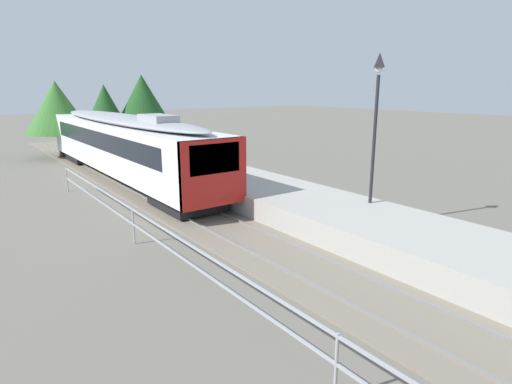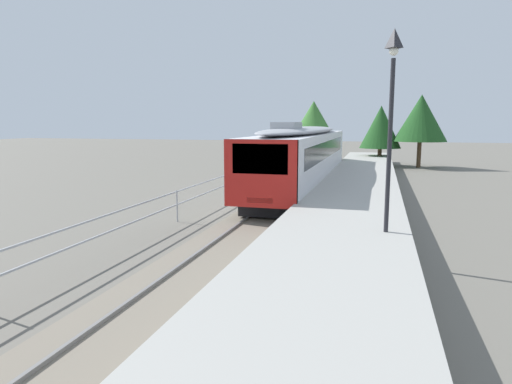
# 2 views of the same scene
# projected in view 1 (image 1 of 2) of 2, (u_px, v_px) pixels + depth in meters

# --- Properties ---
(ground_plane) EXTENTS (160.00, 160.00, 0.00)m
(ground_plane) POSITION_uv_depth(u_px,v_px,m) (133.00, 234.00, 14.99)
(ground_plane) COLOR #6B665B
(track_rails) EXTENTS (3.20, 60.00, 0.14)m
(track_rails) POSITION_uv_depth(u_px,v_px,m) (206.00, 218.00, 16.72)
(track_rails) COLOR slate
(track_rails) RESTS_ON ground
(commuter_train) EXTENTS (2.82, 19.73, 3.74)m
(commuter_train) POSITION_uv_depth(u_px,v_px,m) (123.00, 142.00, 23.19)
(commuter_train) COLOR silver
(commuter_train) RESTS_ON track_rails
(station_platform) EXTENTS (3.90, 60.00, 0.90)m
(station_platform) POSITION_uv_depth(u_px,v_px,m) (270.00, 196.00, 18.50)
(station_platform) COLOR #A8A59E
(station_platform) RESTS_ON ground
(platform_lamp_mid_platform) EXTENTS (0.34, 0.34, 5.35)m
(platform_lamp_mid_platform) POSITION_uv_depth(u_px,v_px,m) (377.00, 101.00, 14.80)
(platform_lamp_mid_platform) COLOR #232328
(platform_lamp_mid_platform) RESTS_ON station_platform
(carpark_fence) EXTENTS (0.06, 36.06, 1.25)m
(carpark_fence) POSITION_uv_depth(u_px,v_px,m) (337.00, 352.00, 6.80)
(carpark_fence) COLOR #9EA0A5
(carpark_fence) RESTS_ON ground
(tree_behind_carpark) EXTENTS (3.65, 3.65, 5.37)m
(tree_behind_carpark) POSITION_uv_depth(u_px,v_px,m) (105.00, 106.00, 38.13)
(tree_behind_carpark) COLOR brown
(tree_behind_carpark) RESTS_ON ground
(tree_behind_station_far) EXTENTS (4.53, 4.53, 5.58)m
(tree_behind_station_far) POSITION_uv_depth(u_px,v_px,m) (57.00, 107.00, 30.63)
(tree_behind_station_far) COLOR brown
(tree_behind_station_far) RESTS_ON ground
(tree_distant_left) EXTENTS (4.46, 4.46, 6.25)m
(tree_distant_left) POSITION_uv_depth(u_px,v_px,m) (142.00, 97.00, 39.32)
(tree_distant_left) COLOR brown
(tree_distant_left) RESTS_ON ground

